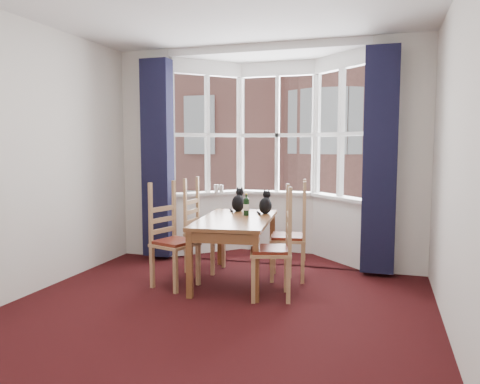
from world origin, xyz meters
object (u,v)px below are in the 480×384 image
at_px(chair_left_far, 198,232).
at_px(wine_bottle, 246,206).
at_px(candle_tall, 216,188).
at_px(candle_short, 221,189).
at_px(chair_left_near, 169,243).
at_px(cat_right, 266,204).
at_px(chair_right_near, 280,252).
at_px(dining_table, 236,225).
at_px(cat_left, 238,202).
at_px(chair_right_far, 296,238).

bearing_deg(chair_left_far, wine_bottle, -9.85).
relative_size(candle_tall, candle_short, 1.10).
xyz_separation_m(chair_left_near, wine_bottle, (0.71, 0.58, 0.36)).
height_order(cat_right, candle_short, cat_right).
distance_m(chair_left_far, candle_tall, 1.01).
distance_m(chair_right_near, wine_bottle, 0.92).
distance_m(dining_table, wine_bottle, 0.30).
distance_m(dining_table, candle_tall, 1.43).
distance_m(chair_left_far, cat_left, 0.62).
bearing_deg(dining_table, chair_left_near, -150.57).
bearing_deg(chair_right_near, chair_left_near, 177.02).
distance_m(chair_right_far, candle_short, 1.65).
distance_m(dining_table, cat_right, 0.53).
xyz_separation_m(chair_left_near, cat_left, (0.52, 0.89, 0.37)).
bearing_deg(chair_left_near, wine_bottle, 39.30).
xyz_separation_m(chair_left_far, wine_bottle, (0.65, -0.11, 0.36)).
distance_m(dining_table, chair_right_far, 0.71).
bearing_deg(cat_right, candle_tall, 138.98).
bearing_deg(chair_right_far, chair_left_far, 177.56).
distance_m(cat_left, wine_bottle, 0.36).
distance_m(chair_right_far, candle_tall, 1.68).
xyz_separation_m(dining_table, chair_left_near, (-0.65, -0.37, -0.16)).
bearing_deg(chair_right_near, chair_left_far, 147.34).
bearing_deg(cat_right, chair_left_far, -172.93).
xyz_separation_m(cat_right, candle_short, (-0.85, 0.83, 0.09)).
relative_size(cat_left, cat_right, 1.05).
bearing_deg(chair_left_far, chair_left_near, -95.19).
xyz_separation_m(dining_table, chair_right_far, (0.64, 0.28, -0.16)).
height_order(dining_table, chair_left_far, chair_left_far).
distance_m(chair_left_near, chair_right_near, 1.25).
xyz_separation_m(chair_left_near, candle_tall, (-0.03, 1.59, 0.45)).
bearing_deg(chair_left_far, candle_tall, 95.70).
height_order(dining_table, cat_right, cat_right).
relative_size(dining_table, chair_right_near, 1.66).
relative_size(chair_left_far, wine_bottle, 3.52).
height_order(dining_table, candle_tall, candle_tall).
xyz_separation_m(dining_table, cat_right, (0.24, 0.43, 0.20)).
height_order(chair_left_far, chair_right_near, same).
xyz_separation_m(wine_bottle, candle_short, (-0.67, 1.04, 0.09)).
relative_size(chair_right_far, candle_short, 8.98).
relative_size(chair_right_far, candle_tall, 8.17).
relative_size(chair_right_far, cat_left, 2.99).
height_order(chair_right_near, candle_tall, candle_tall).
distance_m(cat_right, candle_short, 1.19).
bearing_deg(chair_left_far, chair_right_far, -2.44).
distance_m(dining_table, candle_short, 1.43).
bearing_deg(chair_left_far, candle_short, 91.53).
xyz_separation_m(chair_left_near, cat_right, (0.89, 0.80, 0.36)).
bearing_deg(dining_table, cat_left, 103.95).
bearing_deg(chair_left_near, candle_short, 88.64).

